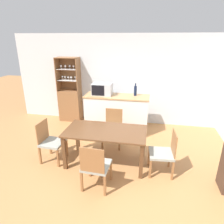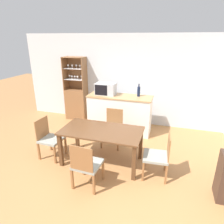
{
  "view_description": "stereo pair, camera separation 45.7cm",
  "coord_description": "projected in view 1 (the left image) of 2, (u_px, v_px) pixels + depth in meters",
  "views": [
    {
      "loc": [
        0.65,
        -3.07,
        2.43
      ],
      "look_at": [
        -0.17,
        1.14,
        0.83
      ],
      "focal_mm": 32.0,
      "sensor_mm": 36.0,
      "label": 1
    },
    {
      "loc": [
        1.09,
        -2.96,
        2.43
      ],
      "look_at": [
        -0.17,
        1.14,
        0.83
      ],
      "focal_mm": 32.0,
      "sensor_mm": 36.0,
      "label": 2
    }
  ],
  "objects": [
    {
      "name": "ground_plane",
      "position": [
        109.0,
        174.0,
        3.79
      ],
      "size": [
        18.0,
        18.0,
        0.0
      ],
      "primitive_type": "plane",
      "color": "#B27A47"
    },
    {
      "name": "wall_back",
      "position": [
        128.0,
        80.0,
        5.76
      ],
      "size": [
        6.8,
        0.06,
        2.55
      ],
      "color": "silver",
      "rests_on": "ground_plane"
    },
    {
      "name": "kitchen_counter",
      "position": [
        117.0,
        113.0,
        5.41
      ],
      "size": [
        1.69,
        0.6,
        1.0
      ],
      "color": "white",
      "rests_on": "ground_plane"
    },
    {
      "name": "display_cabinet",
      "position": [
        70.0,
        101.0,
        6.11
      ],
      "size": [
        0.65,
        0.38,
        1.91
      ],
      "color": "brown",
      "rests_on": "ground_plane"
    },
    {
      "name": "dining_table",
      "position": [
        106.0,
        135.0,
        3.94
      ],
      "size": [
        1.59,
        0.84,
        0.73
      ],
      "color": "brown",
      "rests_on": "ground_plane"
    },
    {
      "name": "dining_chair_side_left_near",
      "position": [
        51.0,
        141.0,
        4.1
      ],
      "size": [
        0.46,
        0.46,
        0.86
      ],
      "rotation": [
        0.0,
        0.0,
        -1.62
      ],
      "color": "#999E93",
      "rests_on": "ground_plane"
    },
    {
      "name": "dining_chair_head_near",
      "position": [
        96.0,
        166.0,
        3.31
      ],
      "size": [
        0.46,
        0.46,
        0.86
      ],
      "rotation": [
        0.0,
        0.0,
        -0.05
      ],
      "color": "#999E93",
      "rests_on": "ground_plane"
    },
    {
      "name": "dining_chair_head_far",
      "position": [
        113.0,
        128.0,
        4.71
      ],
      "size": [
        0.44,
        0.44,
        0.86
      ],
      "rotation": [
        0.0,
        0.0,
        3.14
      ],
      "color": "#999E93",
      "rests_on": "ground_plane"
    },
    {
      "name": "dining_chair_side_right_near",
      "position": [
        164.0,
        153.0,
        3.69
      ],
      "size": [
        0.47,
        0.47,
        0.86
      ],
      "rotation": [
        0.0,
        0.0,
        1.65
      ],
      "color": "#999E93",
      "rests_on": "ground_plane"
    },
    {
      "name": "microwave",
      "position": [
        102.0,
        89.0,
        5.27
      ],
      "size": [
        0.52,
        0.34,
        0.31
      ],
      "color": "#B7BABF",
      "rests_on": "kitchen_counter"
    },
    {
      "name": "wine_bottle",
      "position": [
        135.0,
        91.0,
        5.2
      ],
      "size": [
        0.08,
        0.08,
        0.33
      ],
      "color": "#141E38",
      "rests_on": "kitchen_counter"
    }
  ]
}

